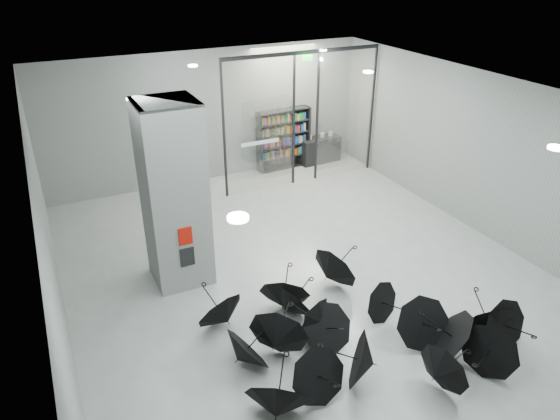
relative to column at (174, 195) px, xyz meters
name	(u,v)px	position (x,y,z in m)	size (l,w,h in m)	color
room	(329,171)	(2.50, -2.00, 0.84)	(14.00, 14.02, 4.01)	gray
column	(174,195)	(0.00, 0.00, 0.00)	(1.20, 1.20, 4.00)	slate
fire_cabinet	(185,236)	(0.00, -0.62, -0.65)	(0.28, 0.04, 0.38)	#A50A07
info_panel	(187,257)	(0.00, -0.62, -1.15)	(0.30, 0.03, 0.42)	black
exit_sign	(307,58)	(4.90, 3.30, 1.82)	(0.30, 0.06, 0.15)	#0CE533
glass_partition	(302,114)	(4.89, 3.50, 0.18)	(5.06, 0.08, 4.00)	silver
bookshelf	(284,139)	(4.89, 4.75, -1.01)	(1.80, 0.36, 1.98)	black
shop_counter	(319,150)	(6.22, 4.71, -1.57)	(1.43, 0.57, 0.86)	black
umbrella_cluster	(356,337)	(2.15, -3.73, -1.69)	(5.70, 4.48, 1.29)	black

